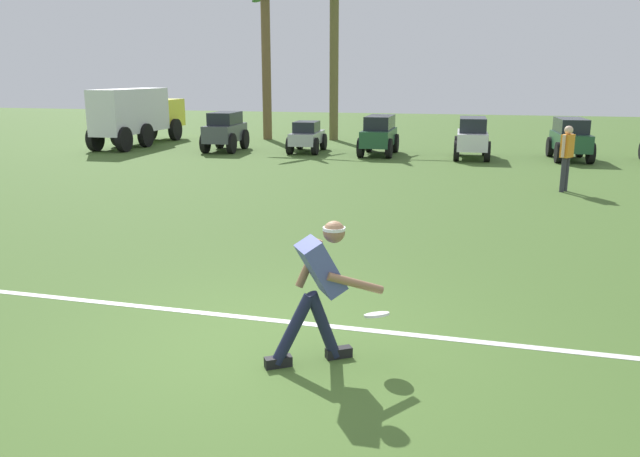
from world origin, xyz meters
TOP-DOWN VIEW (x-y plane):
  - ground_plane at (0.00, 0.00)m, footprint 80.00×80.00m
  - field_line_paint at (0.00, 0.62)m, footprint 19.86×0.53m
  - frisbee_thrower at (0.55, -0.24)m, footprint 1.09×0.61m
  - frisbee_in_flight at (1.08, -0.13)m, footprint 0.35×0.35m
  - teammate_near_sideline at (4.04, 9.99)m, footprint 0.35×0.46m
  - parked_car_slot_a at (-6.96, 15.75)m, footprint 1.30×2.41m
  - parked_car_slot_b at (-3.96, 16.10)m, footprint 1.18×2.24m
  - parked_car_slot_c at (-1.33, 15.97)m, footprint 1.15×2.40m
  - parked_car_slot_d at (1.82, 15.82)m, footprint 1.20×2.42m
  - parked_car_slot_e at (4.94, 16.13)m, footprint 1.26×2.44m
  - box_truck at (-11.02, 16.75)m, footprint 1.52×5.93m
  - palm_tree_far_left at (-6.83, 20.17)m, footprint 3.27×3.45m
  - palm_tree_left_of_centre at (-3.97, 20.56)m, footprint 3.24×3.12m

SIDE VIEW (x-z plane):
  - ground_plane at x=0.00m, z-range 0.00..0.00m
  - field_line_paint at x=0.00m, z-range 0.00..0.01m
  - frisbee_in_flight at x=1.08m, z-range 0.44..0.53m
  - parked_car_slot_b at x=-3.96m, z-range 0.01..1.11m
  - parked_car_slot_c at x=-1.33m, z-range 0.05..1.39m
  - parked_car_slot_d at x=1.82m, z-range 0.05..1.39m
  - parked_car_slot_e at x=4.94m, z-range 0.05..1.39m
  - parked_car_slot_a at x=-6.96m, z-range 0.04..1.44m
  - frisbee_thrower at x=0.55m, z-range 0.09..1.48m
  - teammate_near_sideline at x=4.04m, z-range 0.16..1.72m
  - box_truck at x=-11.02m, z-range 0.13..2.33m
  - palm_tree_left_of_centre at x=-3.97m, z-range 0.43..6.83m
  - palm_tree_far_left at x=-6.83m, z-range 0.50..6.86m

